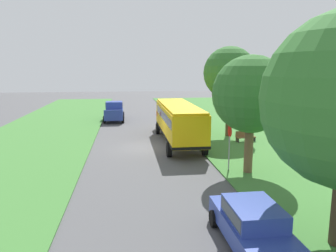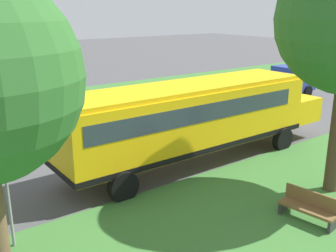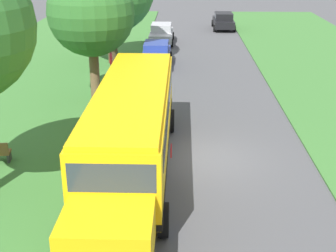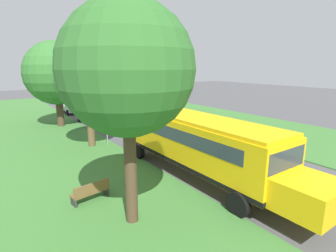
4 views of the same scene
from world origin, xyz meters
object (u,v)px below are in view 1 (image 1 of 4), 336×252
Objects in this scene: school_bus at (178,120)px; oak_tree_roadside_mid at (249,96)px; stop_sign at (229,142)px; pickup_truck at (114,111)px; oak_tree_beside_bus at (229,74)px; park_bench at (245,137)px; car_blue_nearest at (252,222)px.

school_bus is 1.84× the size of oak_tree_roadside_mid.
school_bus is 7.74m from stop_sign.
school_bus is 13.65m from pickup_truck.
oak_tree_beside_bus is 5.60m from park_bench.
pickup_truck is at bearing -69.95° from stop_sign.
pickup_truck is 15.30m from oak_tree_beside_bus.
school_bus is 7.51× the size of park_bench.
school_bus is 1.59× the size of oak_tree_beside_bus.
oak_tree_beside_bus is at bearing -107.10° from stop_sign.
oak_tree_roadside_mid is (-2.68, 8.12, 2.56)m from school_bus.
oak_tree_beside_bus is at bearing -104.99° from car_blue_nearest.
oak_tree_roadside_mid is (2.08, 10.11, -1.00)m from oak_tree_beside_bus.
oak_tree_beside_bus is 10.63m from stop_sign.
school_bus reaches higher than park_bench.
oak_tree_beside_bus reaches higher than car_blue_nearest.
oak_tree_roadside_mid is (-2.65, -7.54, 3.60)m from car_blue_nearest.
car_blue_nearest reaches higher than park_bench.
pickup_truck is 21.30m from stop_sign.
oak_tree_roadside_mid is at bearing 69.83° from park_bench.
car_blue_nearest is at bearing 75.01° from oak_tree_beside_bus.
oak_tree_roadside_mid is at bearing 111.57° from pickup_truck.
pickup_truck is at bearing -66.35° from school_bus.
stop_sign is at bearing 62.65° from park_bench.
pickup_truck is at bearing -78.94° from car_blue_nearest.
stop_sign is (2.93, 9.51, -3.74)m from oak_tree_beside_bus.
car_blue_nearest is (-0.03, 15.66, -1.05)m from school_bus.
pickup_truck is at bearing -49.58° from park_bench.
stop_sign is 8.10m from park_bench.
car_blue_nearest is 1.61× the size of stop_sign.
stop_sign is (-1.83, 7.52, -0.19)m from school_bus.
oak_tree_beside_bus is 4.73× the size of park_bench.
car_blue_nearest is at bearing 77.53° from stop_sign.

